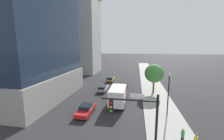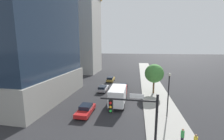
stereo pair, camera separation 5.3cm
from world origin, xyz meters
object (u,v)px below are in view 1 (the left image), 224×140
Objects in this scene: street_lamp at (169,89)px; street_tree at (154,73)px; construction_building at (81,28)px; box_truck at (118,94)px; car_gold at (110,79)px; traffic_light_pole at (137,117)px; car_silver at (103,88)px; car_black at (123,86)px; car_red at (86,110)px; pedestrian_green_shirt at (183,136)px.

street_tree is (-0.79, 10.44, 0.18)m from street_lamp.
construction_building is 43.69m from street_lamp.
car_gold is at bearing 105.20° from box_truck.
street_tree is at bearing 79.79° from traffic_light_pole.
car_silver is (-11.82, 10.22, -3.52)m from street_lamp.
street_lamp is 15.14m from car_black.
street_lamp is 16.01m from car_silver.
car_gold is 8.11m from car_black.
car_silver is (-7.47, 19.52, -3.66)m from traffic_light_pole.
street_tree is at bearing -42.59° from construction_building.
car_gold is 1.02× the size of car_silver.
street_tree is at bearing -39.54° from car_gold.
car_black is at bearing -48.66° from construction_building.
box_truck is at bearing -56.83° from car_silver.
car_silver is at bearing 110.94° from traffic_light_pole.
traffic_light_pole is at bearing -47.74° from car_red.
street_lamp is at bearing 5.22° from car_red.
car_gold reaches higher than car_red.
car_red is 13.10m from pedestrian_green_shirt.
car_red is at bearing -107.47° from car_black.
construction_building reaches higher than car_black.
traffic_light_pole reaches higher than car_red.
car_black is (-7.49, 12.68, -3.50)m from street_lamp.
car_silver is (13.65, -22.90, -16.30)m from construction_building.
car_gold is 16.56m from box_truck.
pedestrian_green_shirt reaches higher than car_gold.
car_gold is (-7.47, 28.84, -3.64)m from traffic_light_pole.
box_truck is (17.98, -29.53, -15.22)m from construction_building.
car_red is (-11.82, -1.08, -3.55)m from street_lamp.
construction_building is 49.04m from traffic_light_pole.
street_lamp is at bearing -52.44° from construction_building.
box_truck is 4.24× the size of pedestrian_green_shirt.
construction_building is at bearing 123.27° from pedestrian_green_shirt.
street_tree is 1.43× the size of car_red.
car_silver is 4.98m from car_black.
car_gold is at bearing 140.46° from street_tree.
car_gold is at bearing 90.00° from car_red.
car_gold is (-0.00, 20.62, 0.04)m from car_red.
street_tree is 1.49× the size of car_silver.
street_lamp is at bearing 64.94° from traffic_light_pole.
street_lamp is 12.39m from car_red.
street_lamp reaches higher than traffic_light_pole.
street_lamp is (4.35, 9.30, -0.13)m from traffic_light_pole.
construction_building is 25.22m from car_gold.
car_gold is at bearing 115.24° from pedestrian_green_shirt.
car_gold reaches higher than car_black.
car_silver is 20.32m from pedestrian_green_shirt.
construction_building is 37.77m from box_truck.
car_black is 9.15m from box_truck.
car_red is 14.43m from car_black.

